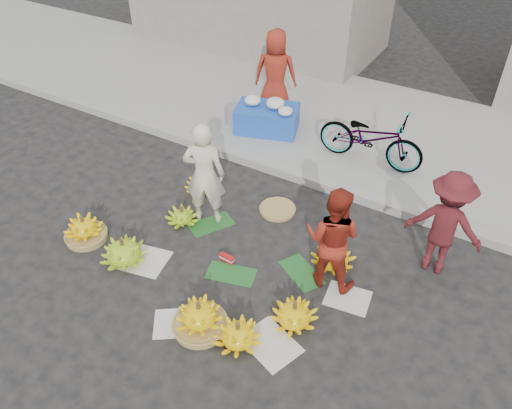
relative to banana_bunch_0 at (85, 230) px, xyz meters
The scene contains 22 objects.
ground 2.37m from the banana_bunch_0, 16.55° to the left, with size 80.00×80.00×0.00m, color black.
curb 3.66m from the banana_bunch_0, 51.75° to the left, with size 40.00×0.25×0.15m, color gray.
sidewalk 5.47m from the banana_bunch_0, 65.52° to the left, with size 40.00×4.00×0.12m, color gray.
newspaper_scatter 2.27m from the banana_bunch_0, ahead, with size 3.20×1.80×0.00m, color silver, non-canonical shape.
banana_leaves 2.34m from the banana_bunch_0, 21.97° to the left, with size 2.00×1.00×0.00m, color #1B5121, non-canonical shape.
banana_bunch_0 is the anchor object (origin of this frame).
banana_bunch_1 0.79m from the banana_bunch_0, ahead, with size 0.77×0.77×0.40m.
banana_bunch_2 2.37m from the banana_bunch_0, 10.89° to the right, with size 0.64×0.64×0.44m.
banana_bunch_3 2.85m from the banana_bunch_0, ahead, with size 0.59×0.59×0.34m.
banana_bunch_4 3.26m from the banana_bunch_0, ahead, with size 0.65×0.65×0.35m.
banana_bunch_5 3.51m from the banana_bunch_0, 22.02° to the left, with size 0.61×0.61×0.37m.
banana_bunch_6 1.39m from the banana_bunch_0, 46.06° to the left, with size 0.55×0.55×0.28m.
banana_bunch_7 1.90m from the banana_bunch_0, 66.90° to the left, with size 0.54×0.54×0.30m.
basket_spare 2.84m from the banana_bunch_0, 43.29° to the left, with size 0.54×0.54×0.06m, color olive.
incense_stack 2.09m from the banana_bunch_0, 18.17° to the left, with size 0.22×0.07×0.09m, color red.
vendor_cream 1.88m from the banana_bunch_0, 45.50° to the left, with size 0.59×0.39×1.61m, color beige.
vendor_red 3.51m from the banana_bunch_0, 17.34° to the left, with size 0.72×0.56×1.47m, color #A42C19.
man_striped 4.89m from the banana_bunch_0, 24.12° to the left, with size 0.97×0.56×1.51m, color maroon.
flower_table 3.93m from the banana_bunch_0, 78.22° to the left, with size 1.29×1.01×0.65m.
grey_bucket 3.75m from the banana_bunch_0, 88.40° to the left, with size 0.32×0.32×0.36m, color gray.
flower_vendor 4.62m from the banana_bunch_0, 82.59° to the left, with size 0.81×0.53×1.65m, color #A42C19.
bicycle 4.73m from the banana_bunch_0, 53.46° to the left, with size 1.79×0.62×0.94m, color gray.
Camera 1 is at (2.54, -4.00, 4.86)m, focal length 35.00 mm.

